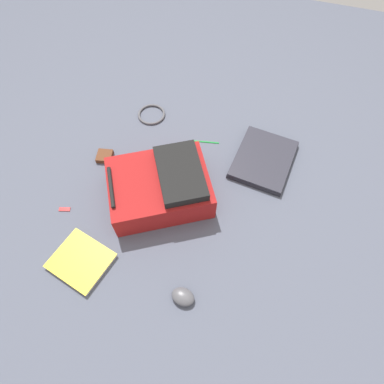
% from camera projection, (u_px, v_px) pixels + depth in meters
% --- Properties ---
extents(ground_plane, '(3.47, 3.47, 0.00)m').
position_uv_depth(ground_plane, '(187.00, 194.00, 1.50)').
color(ground_plane, '#4C5160').
extents(backpack, '(0.49, 0.53, 0.18)m').
position_uv_depth(backpack, '(162.00, 186.00, 1.43)').
color(backpack, maroon).
rests_on(backpack, ground_plane).
extents(laptop, '(0.35, 0.30, 0.03)m').
position_uv_depth(laptop, '(264.00, 159.00, 1.57)').
color(laptop, '#24242C').
rests_on(laptop, ground_plane).
extents(book_blue, '(0.24, 0.26, 0.02)m').
position_uv_depth(book_blue, '(81.00, 261.00, 1.33)').
color(book_blue, silver).
rests_on(book_blue, ground_plane).
extents(computer_mouse, '(0.08, 0.10, 0.04)m').
position_uv_depth(computer_mouse, '(183.00, 297.00, 1.25)').
color(computer_mouse, '#4C4C51').
rests_on(computer_mouse, ground_plane).
extents(cable_coil, '(0.14, 0.14, 0.01)m').
position_uv_depth(cable_coil, '(152.00, 114.00, 1.73)').
color(cable_coil, '#4C4C51').
rests_on(cable_coil, ground_plane).
extents(pen_black, '(0.03, 0.13, 0.01)m').
position_uv_depth(pen_black, '(205.00, 141.00, 1.64)').
color(pen_black, '#198C33').
rests_on(pen_black, ground_plane).
extents(earbud_pouch, '(0.08, 0.08, 0.02)m').
position_uv_depth(earbud_pouch, '(105.00, 156.00, 1.59)').
color(earbud_pouch, '#59331E').
rests_on(earbud_pouch, ground_plane).
extents(usb_stick, '(0.03, 0.05, 0.01)m').
position_uv_depth(usb_stick, '(64.00, 209.00, 1.45)').
color(usb_stick, '#B21919').
rests_on(usb_stick, ground_plane).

